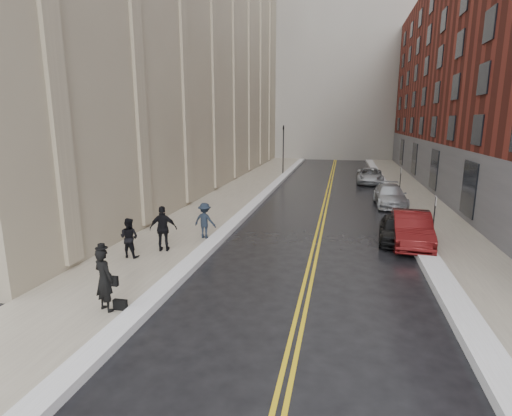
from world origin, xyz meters
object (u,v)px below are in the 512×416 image
at_px(pedestrian_c, 163,229).
at_px(car_silver_far, 370,176).
at_px(pedestrian_b, 205,221).
at_px(pedestrian_main, 104,280).
at_px(car_silver_near, 390,195).
at_px(car_black, 396,229).
at_px(car_maroon, 411,229).
at_px(pedestrian_a, 129,238).

bearing_deg(pedestrian_c, car_silver_far, -128.93).
relative_size(pedestrian_b, pedestrian_c, 0.87).
bearing_deg(car_silver_far, pedestrian_main, -106.89).
distance_m(car_silver_near, pedestrian_c, 16.59).
xyz_separation_m(car_silver_near, pedestrian_b, (-9.60, -10.44, 0.31)).
xyz_separation_m(car_silver_far, pedestrian_b, (-8.85, -20.47, 0.31)).
bearing_deg(pedestrian_main, car_silver_far, -85.09).
height_order(car_black, car_maroon, car_maroon).
xyz_separation_m(car_maroon, car_silver_far, (-0.75, 19.04, -0.08)).
relative_size(car_maroon, pedestrian_a, 2.83).
xyz_separation_m(car_silver_near, pedestrian_a, (-11.73, -13.72, 0.28)).
bearing_deg(pedestrian_main, car_silver_near, -95.71).
bearing_deg(car_maroon, pedestrian_a, -154.82).
bearing_deg(car_black, pedestrian_a, -150.60).
distance_m(pedestrian_a, pedestrian_b, 3.91).
xyz_separation_m(car_maroon, pedestrian_a, (-11.73, -4.70, 0.21)).
bearing_deg(car_silver_far, car_black, -88.43).
distance_m(pedestrian_b, pedestrian_c, 2.48).
relative_size(car_silver_near, pedestrian_main, 2.48).
height_order(car_silver_near, pedestrian_c, pedestrian_c).
height_order(car_silver_near, pedestrian_b, pedestrian_b).
distance_m(car_maroon, car_silver_far, 19.06).
xyz_separation_m(car_maroon, pedestrian_b, (-9.60, -1.43, 0.23)).
xyz_separation_m(car_silver_near, car_silver_far, (-0.75, 10.02, -0.00)).
relative_size(car_maroon, car_silver_far, 0.94).
height_order(car_black, pedestrian_c, pedestrian_c).
relative_size(pedestrian_main, pedestrian_b, 1.13).
relative_size(car_silver_far, pedestrian_c, 2.52).
xyz_separation_m(car_maroon, car_silver_near, (0.00, 9.02, -0.08)).
bearing_deg(pedestrian_main, pedestrian_c, -59.69).
height_order(pedestrian_a, pedestrian_c, pedestrian_c).
bearing_deg(pedestrian_b, car_black, -158.54).
relative_size(pedestrian_a, pedestrian_c, 0.84).
relative_size(car_black, pedestrian_a, 2.25).
height_order(pedestrian_main, pedestrian_a, pedestrian_main).
bearing_deg(car_silver_near, car_maroon, -91.49).
bearing_deg(car_maroon, car_silver_near, 93.36).
relative_size(car_maroon, car_silver_near, 0.98).
xyz_separation_m(car_maroon, pedestrian_main, (-9.99, -9.19, 0.34)).
bearing_deg(pedestrian_main, car_black, -111.35).
distance_m(car_silver_far, pedestrian_a, 26.16).
bearing_deg(pedestrian_b, pedestrian_main, 97.34).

